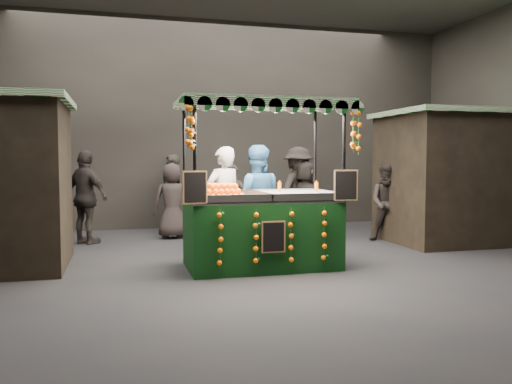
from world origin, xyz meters
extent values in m
plane|color=black|center=(0.00, 0.00, 0.00)|extent=(12.00, 12.00, 0.00)
cube|color=black|center=(0.00, 5.00, 2.50)|extent=(12.00, 0.10, 5.00)
cube|color=black|center=(4.40, 1.50, 1.25)|extent=(2.80, 2.00, 2.50)
cube|color=#104A17|center=(4.40, 1.50, 2.55)|extent=(3.00, 2.20, 0.10)
cube|color=black|center=(-0.11, 0.08, 0.51)|extent=(2.25, 1.23, 1.02)
cube|color=#ACAFB3|center=(-0.11, 0.08, 1.04)|extent=(2.25, 1.23, 0.04)
cylinder|color=black|center=(-1.21, -0.51, 1.23)|extent=(0.05, 0.05, 2.46)
cylinder|color=black|center=(0.98, -0.51, 1.23)|extent=(0.05, 0.05, 2.46)
cylinder|color=black|center=(-1.21, 0.66, 1.23)|extent=(0.05, 0.05, 2.46)
cylinder|color=black|center=(0.98, 0.66, 1.23)|extent=(0.05, 0.05, 2.46)
cube|color=#104A17|center=(-0.11, 0.08, 2.50)|extent=(2.51, 1.48, 0.08)
cube|color=white|center=(0.50, 0.08, 1.10)|extent=(1.00, 1.10, 0.08)
cube|color=black|center=(-1.22, -0.57, 1.28)|extent=(0.35, 0.10, 0.45)
cube|color=black|center=(0.99, -0.57, 1.28)|extent=(0.35, 0.10, 0.45)
cube|color=black|center=(-0.11, -0.58, 0.56)|extent=(0.35, 0.03, 0.45)
imported|color=gray|center=(-0.49, 1.16, 0.94)|extent=(0.80, 0.68, 1.87)
imported|color=#285380|center=(0.09, 1.16, 0.95)|extent=(1.07, 0.91, 1.90)
imported|color=black|center=(-0.11, 2.22, 0.78)|extent=(0.63, 0.46, 1.57)
imported|color=black|center=(3.00, 1.80, 0.78)|extent=(0.96, 0.91, 1.56)
imported|color=#292421|center=(-2.83, 3.08, 0.92)|extent=(1.08, 1.07, 1.83)
imported|color=black|center=(1.57, 3.14, 0.96)|extent=(1.37, 1.39, 1.92)
imported|color=black|center=(-1.14, 3.36, 0.79)|extent=(0.78, 0.52, 1.58)
imported|color=#2E2925|center=(1.68, 2.90, 0.81)|extent=(0.91, 1.58, 1.62)
imported|color=black|center=(-1.06, 4.37, 0.88)|extent=(0.53, 0.71, 1.76)
camera|label=1|loc=(-2.21, -7.59, 1.67)|focal=36.69mm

